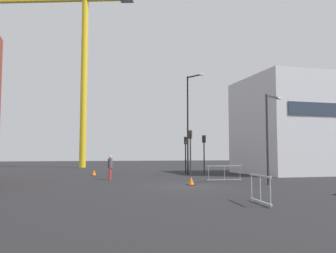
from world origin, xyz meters
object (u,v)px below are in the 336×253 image
(traffic_cone_on_verge, at_px, (94,173))
(streetlamp_tall, at_px, (189,117))
(traffic_light_median, at_px, (190,145))
(traffic_light_far, at_px, (204,148))
(construction_crane, at_px, (81,51))
(pedestrian_walking, at_px, (110,165))
(streetlamp_short, at_px, (269,130))
(traffic_cone_orange, at_px, (191,181))
(traffic_light_corner, at_px, (186,149))

(traffic_cone_on_verge, bearing_deg, streetlamp_tall, -11.11)
(traffic_light_median, relative_size, traffic_light_far, 1.05)
(traffic_light_median, bearing_deg, construction_crane, 110.52)
(pedestrian_walking, distance_m, traffic_cone_on_verge, 5.26)
(construction_crane, bearing_deg, streetlamp_short, -71.53)
(traffic_cone_orange, bearing_deg, traffic_light_far, 65.46)
(traffic_cone_orange, bearing_deg, traffic_light_corner, 73.33)
(streetlamp_tall, relative_size, traffic_light_corner, 2.53)
(traffic_light_corner, xyz_separation_m, traffic_cone_on_verge, (-8.61, -0.83, -2.15))
(streetlamp_short, xyz_separation_m, traffic_light_corner, (-1.18, 12.97, -0.98))
(traffic_light_median, relative_size, pedestrian_walking, 2.20)
(streetlamp_short, bearing_deg, streetlamp_tall, 98.69)
(construction_crane, xyz_separation_m, traffic_light_median, (8.55, -22.83, -13.93))
(traffic_light_corner, distance_m, pedestrian_walking, 9.90)
(traffic_light_corner, bearing_deg, streetlamp_short, -84.81)
(streetlamp_short, height_order, traffic_cone_orange, streetlamp_short)
(construction_crane, distance_m, traffic_cone_on_verge, 25.54)
(traffic_light_median, distance_m, pedestrian_walking, 7.34)
(streetlamp_short, bearing_deg, pedestrian_walking, 142.02)
(streetlamp_tall, bearing_deg, traffic_light_corner, 79.98)
(pedestrian_walking, bearing_deg, streetlamp_short, -37.98)
(streetlamp_tall, xyz_separation_m, traffic_light_median, (-0.46, -1.58, -2.55))
(streetlamp_tall, bearing_deg, streetlamp_short, -81.31)
(construction_crane, height_order, traffic_light_far, construction_crane)
(streetlamp_tall, height_order, traffic_light_far, streetlamp_tall)
(streetlamp_tall, xyz_separation_m, streetlamp_short, (1.61, -10.52, -1.78))
(traffic_light_median, relative_size, traffic_cone_on_verge, 7.47)
(pedestrian_walking, bearing_deg, traffic_cone_orange, -54.93)
(pedestrian_walking, bearing_deg, traffic_cone_on_verge, 99.12)
(traffic_light_corner, height_order, traffic_light_far, traffic_light_far)
(pedestrian_walking, height_order, traffic_cone_on_verge, pedestrian_walking)
(construction_crane, height_order, traffic_light_corner, construction_crane)
(traffic_light_corner, height_order, traffic_cone_orange, traffic_light_corner)
(streetlamp_tall, height_order, traffic_light_corner, streetlamp_tall)
(traffic_light_far, xyz_separation_m, traffic_cone_on_verge, (-10.49, -0.84, -2.25))
(streetlamp_tall, height_order, traffic_light_median, streetlamp_tall)
(traffic_light_corner, height_order, traffic_cone_on_verge, traffic_light_corner)
(streetlamp_tall, distance_m, traffic_cone_orange, 11.17)
(streetlamp_tall, relative_size, streetlamp_short, 1.60)
(streetlamp_tall, bearing_deg, pedestrian_walking, -154.39)
(traffic_cone_orange, bearing_deg, construction_crane, 100.78)
(pedestrian_walking, distance_m, traffic_cone_orange, 7.36)
(streetlamp_tall, distance_m, traffic_light_far, 4.28)
(traffic_light_median, bearing_deg, streetlamp_tall, 73.76)
(construction_crane, height_order, pedestrian_walking, construction_crane)
(construction_crane, distance_m, pedestrian_walking, 29.28)
(streetlamp_short, relative_size, traffic_cone_orange, 11.36)
(construction_crane, xyz_separation_m, traffic_cone_orange, (5.86, -30.77, -16.30))
(streetlamp_short, bearing_deg, traffic_cone_on_verge, 128.90)
(traffic_cone_orange, bearing_deg, pedestrian_walking, 125.07)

